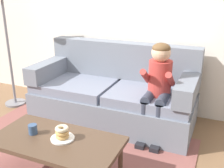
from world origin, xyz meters
name	(u,v)px	position (x,y,z in m)	size (l,w,h in m)	color
ground	(72,150)	(0.00, 0.00, 0.00)	(10.00, 10.00, 0.00)	brown
wall_back	(120,8)	(0.00, 1.40, 1.40)	(8.00, 0.10, 2.80)	silver
area_rug	(59,162)	(0.00, -0.25, 0.01)	(2.55, 1.97, 0.01)	brown
couch	(114,94)	(0.14, 0.85, 0.35)	(2.04, 0.90, 0.98)	slate
coffee_table	(56,143)	(0.13, -0.43, 0.37)	(1.15, 0.59, 0.40)	#4C3828
person_child	(158,83)	(0.76, 0.64, 0.67)	(0.34, 0.58, 1.10)	#AD3833
plate	(63,138)	(0.18, -0.41, 0.41)	(0.21, 0.21, 0.01)	white
donut	(62,136)	(0.18, -0.41, 0.44)	(0.12, 0.12, 0.04)	tan
donut_second	(62,132)	(0.18, -0.41, 0.47)	(0.12, 0.12, 0.04)	tan
donut_third	(62,129)	(0.18, -0.41, 0.51)	(0.12, 0.12, 0.04)	beige
mug	(33,129)	(-0.12, -0.43, 0.45)	(0.08, 0.08, 0.09)	#334C72
toy_controller	(50,141)	(-0.29, 0.02, 0.03)	(0.23, 0.09, 0.05)	#339E56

